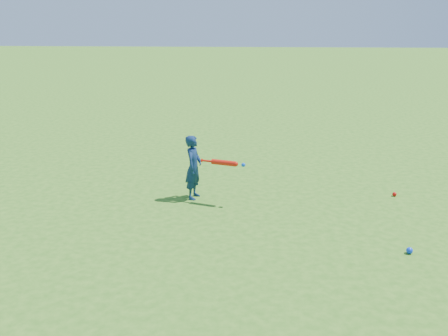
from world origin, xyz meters
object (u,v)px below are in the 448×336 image
bat_swing (226,163)px  ground_ball_blue (409,250)px  ground_ball_red (394,194)px  child (194,167)px

bat_swing → ground_ball_blue: bearing=-16.3°
ground_ball_red → bat_swing: bat_swing is taller
child → bat_swing: child is taller
child → bat_swing: (0.51, -0.20, 0.14)m
child → bat_swing: bearing=-100.5°
child → ground_ball_red: bearing=-73.5°
child → bat_swing: size_ratio=1.47×
ground_ball_red → bat_swing: size_ratio=0.10×
child → ground_ball_red: 3.18m
ground_ball_red → bat_swing: bearing=-169.4°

